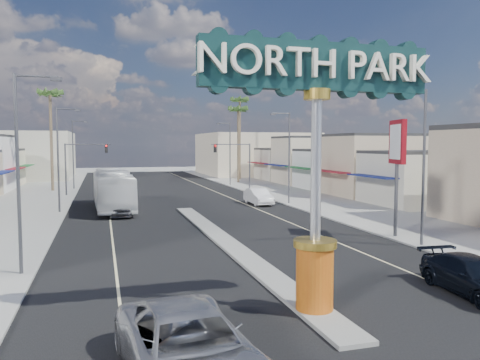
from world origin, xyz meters
TOP-DOWN VIEW (x-y plane):
  - ground at (0.00, 30.00)m, footprint 160.00×160.00m
  - road at (0.00, 30.00)m, footprint 20.00×120.00m
  - median_island at (0.00, 14.00)m, footprint 1.30×30.00m
  - sidewalk_left at (-14.00, 30.00)m, footprint 8.00×120.00m
  - sidewalk_right at (14.00, 30.00)m, footprint 8.00×120.00m
  - storefront_row_right at (24.00, 43.00)m, footprint 12.00×42.00m
  - backdrop_far_left at (-22.00, 75.00)m, footprint 20.00×20.00m
  - backdrop_far_right at (22.00, 75.00)m, footprint 20.00×20.00m
  - gateway_sign at (0.00, 1.98)m, footprint 8.20×1.50m
  - traffic_signal_left at (-9.18, 43.99)m, footprint 5.09×0.45m
  - traffic_signal_right at (9.18, 43.99)m, footprint 5.09×0.45m
  - streetlight_l_near at (-10.43, 10.00)m, footprint 2.03×0.22m
  - streetlight_l_mid at (-10.43, 30.00)m, footprint 2.03×0.22m
  - streetlight_l_far at (-10.43, 52.00)m, footprint 2.03×0.22m
  - streetlight_r_near at (10.43, 10.00)m, footprint 2.03×0.22m
  - streetlight_r_mid at (10.43, 30.00)m, footprint 2.03×0.22m
  - streetlight_r_far at (10.43, 52.00)m, footprint 2.03×0.22m
  - palm_left_far at (-13.00, 50.00)m, footprint 2.60×2.60m
  - palm_right_mid at (13.00, 56.00)m, footprint 2.60×2.60m
  - palm_right_far at (15.00, 62.00)m, footprint 2.60×2.60m
  - suv_left at (-5.06, -1.50)m, footprint 3.54×6.69m
  - suv_right at (6.87, 2.09)m, footprint 2.47×5.23m
  - car_parked_left at (-5.50, 26.98)m, footprint 2.34×4.83m
  - car_parked_right at (7.68, 30.75)m, footprint 1.73×4.80m
  - city_bus at (-6.12, 31.29)m, footprint 3.51×12.99m
  - bank_pylon_sign at (10.70, 12.69)m, footprint 0.86×2.28m

SIDE VIEW (x-z plane):
  - ground at x=0.00m, z-range 0.00..0.00m
  - road at x=0.00m, z-range 0.00..0.01m
  - sidewalk_left at x=-14.00m, z-range 0.00..0.12m
  - sidewalk_right at x=14.00m, z-range 0.00..0.12m
  - median_island at x=0.00m, z-range 0.00..0.16m
  - suv_right at x=6.87m, z-range 0.00..1.47m
  - car_parked_right at x=7.68m, z-range 0.00..1.57m
  - car_parked_left at x=-5.50m, z-range 0.00..1.59m
  - suv_left at x=-5.06m, z-range 0.00..1.79m
  - city_bus at x=-6.12m, z-range 0.00..3.59m
  - storefront_row_right at x=24.00m, z-range 0.00..6.00m
  - backdrop_far_left at x=-22.00m, z-range 0.00..8.00m
  - backdrop_far_right at x=22.00m, z-range 0.00..8.00m
  - traffic_signal_left at x=-9.18m, z-range 1.27..7.27m
  - traffic_signal_right at x=9.18m, z-range 1.27..7.27m
  - streetlight_l_near at x=-10.43m, z-range 0.57..9.57m
  - streetlight_l_mid at x=-10.43m, z-range 0.57..9.57m
  - streetlight_l_far at x=-10.43m, z-range 0.57..9.57m
  - streetlight_r_near at x=10.43m, z-range 0.57..9.57m
  - streetlight_r_mid at x=10.43m, z-range 0.57..9.57m
  - streetlight_r_far at x=10.43m, z-range 0.57..9.57m
  - bank_pylon_sign at x=10.70m, z-range 1.99..9.29m
  - gateway_sign at x=0.00m, z-range 1.35..10.50m
  - palm_right_mid at x=13.00m, z-range 4.55..16.65m
  - palm_left_far at x=-13.00m, z-range 4.95..18.05m
  - palm_right_far at x=15.00m, z-range 5.34..19.44m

